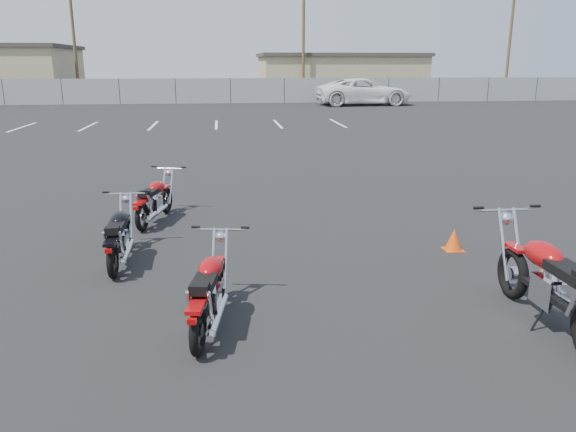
{
  "coord_description": "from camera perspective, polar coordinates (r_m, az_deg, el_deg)",
  "views": [
    {
      "loc": [
        -0.77,
        -7.61,
        2.92
      ],
      "look_at": [
        0.2,
        0.6,
        0.65
      ],
      "focal_mm": 35.0,
      "sensor_mm": 36.0,
      "label": 1
    }
  ],
  "objects": [
    {
      "name": "motorcycle_rear_red",
      "position": [
        7.0,
        25.2,
        -6.2
      ],
      "size": [
        0.9,
        2.33,
        1.14
      ],
      "color": "black",
      "rests_on": "ground"
    },
    {
      "name": "utility_pole_d",
      "position": [
        53.7,
        21.61,
        16.2
      ],
      "size": [
        1.8,
        0.24,
        9.0
      ],
      "color": "#4F3D24",
      "rests_on": "ground"
    },
    {
      "name": "motorcycle_third_red",
      "position": [
        6.43,
        -7.98,
        -7.63
      ],
      "size": [
        0.74,
        1.89,
        0.93
      ],
      "color": "black",
      "rests_on": "ground"
    },
    {
      "name": "utility_pole_c",
      "position": [
        47.13,
        1.57,
        17.48
      ],
      "size": [
        1.8,
        0.24,
        9.0
      ],
      "color": "#4F3D24",
      "rests_on": "ground"
    },
    {
      "name": "parking_line_stripes",
      "position": [
        27.81,
        -10.42,
        9.07
      ],
      "size": [
        15.12,
        4.0,
        0.01
      ],
      "color": "silver",
      "rests_on": "ground"
    },
    {
      "name": "chainlink_fence",
      "position": [
        42.66,
        -5.86,
        12.55
      ],
      "size": [
        80.06,
        0.06,
        1.8
      ],
      "color": "gray",
      "rests_on": "ground"
    },
    {
      "name": "motorcycle_front_red",
      "position": [
        10.83,
        -13.39,
        1.55
      ],
      "size": [
        0.85,
        1.85,
        0.91
      ],
      "color": "black",
      "rests_on": "ground"
    },
    {
      "name": "training_cone_near",
      "position": [
        9.38,
        16.49,
        -2.31
      ],
      "size": [
        0.3,
        0.3,
        0.35
      ],
      "color": "#E3490B",
      "rests_on": "ground"
    },
    {
      "name": "motorcycle_second_black",
      "position": [
        8.72,
        -16.74,
        -1.99
      ],
      "size": [
        0.72,
        1.86,
        0.91
      ],
      "color": "black",
      "rests_on": "ground"
    },
    {
      "name": "utility_pole_b",
      "position": [
        48.94,
        -20.92,
        16.45
      ],
      "size": [
        1.8,
        0.24,
        9.0
      ],
      "color": "#4F3D24",
      "rests_on": "ground"
    },
    {
      "name": "ground",
      "position": [
        8.18,
        -0.9,
        -5.55
      ],
      "size": [
        120.0,
        120.0,
        0.0
      ],
      "primitive_type": "plane",
      "color": "black",
      "rests_on": "ground"
    },
    {
      "name": "training_cone_extra",
      "position": [
        8.87,
        25.64,
        -4.22
      ],
      "size": [
        0.3,
        0.3,
        0.36
      ],
      "color": "#E3490B",
      "rests_on": "ground"
    },
    {
      "name": "tan_building_east",
      "position": [
        52.73,
        5.18,
        14.12
      ],
      "size": [
        14.4,
        9.4,
        3.7
      ],
      "color": "tan",
      "rests_on": "ground"
    },
    {
      "name": "white_van",
      "position": [
        40.8,
        7.73,
        13.15
      ],
      "size": [
        3.47,
        7.83,
        2.92
      ],
      "primitive_type": "imported",
      "rotation": [
        0.0,
        0.0,
        1.62
      ],
      "color": "white",
      "rests_on": "ground"
    }
  ]
}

